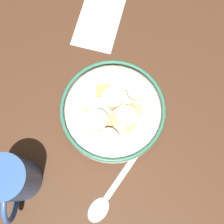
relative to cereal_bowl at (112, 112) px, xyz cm
name	(u,v)px	position (x,y,z in cm)	size (l,w,h in cm)	color
ground_plane	(112,118)	(0.01, -0.01, -3.90)	(138.43, 138.43, 2.00)	#472B19
cereal_bowl	(112,112)	(0.00, 0.00, 0.00)	(17.46, 17.46, 6.14)	silver
spoon	(105,199)	(14.33, -1.09, -2.55)	(13.58, 10.30, 0.80)	silver
coffee_mug	(12,180)	(11.56, -15.25, 2.07)	(10.00, 6.82, 9.93)	#335999
folded_napkin	(99,19)	(-19.84, -2.85, -2.75)	(13.49, 8.09, 0.30)	silver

